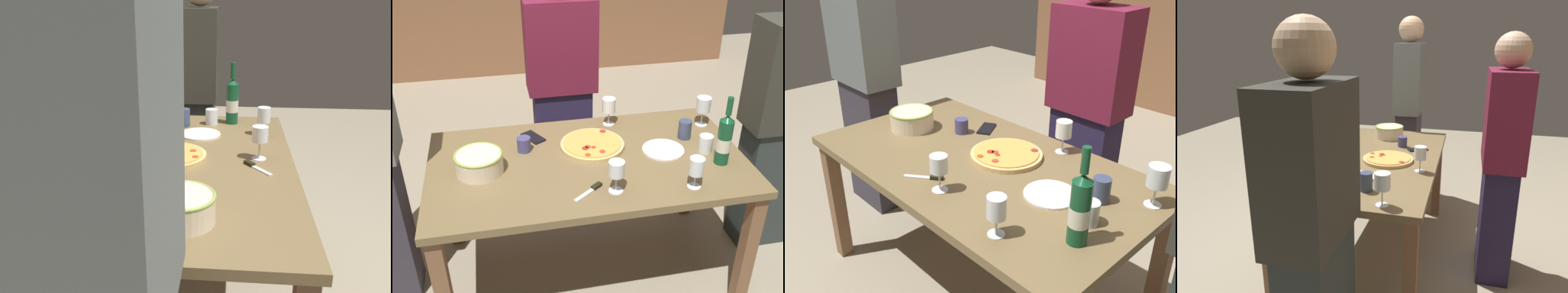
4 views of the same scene
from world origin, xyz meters
TOP-DOWN VIEW (x-y plane):
  - ground_plane at (0.00, 0.00)m, footprint 8.00×8.00m
  - dining_table at (0.00, 0.00)m, footprint 1.60×0.90m
  - pizza at (0.05, 0.12)m, footprint 0.34×0.34m
  - serving_bowl at (-0.54, -0.00)m, footprint 0.23×0.23m
  - wine_bottle at (0.65, -0.16)m, footprint 0.07×0.07m
  - wine_glass_near_pizza at (0.44, -0.33)m, footprint 0.07×0.07m
  - wine_glass_by_bottle at (0.72, 0.24)m, footprint 0.08×0.08m
  - wine_glass_far_left at (0.20, 0.36)m, footprint 0.08×0.08m
  - wine_glass_far_right at (0.07, -0.29)m, footprint 0.07×0.07m
  - cup_amber at (0.62, -0.04)m, footprint 0.07×0.07m
  - cup_ceramic at (0.56, 0.12)m, footprint 0.07×0.07m
  - cup_spare at (-0.31, 0.15)m, footprint 0.07×0.07m
  - side_plate at (0.40, 0.01)m, footprint 0.22×0.22m
  - cell_phone at (-0.25, 0.28)m, footprint 0.13×0.16m
  - pizza_knife at (-0.04, -0.27)m, footprint 0.15×0.12m
  - person_host at (-1.13, 0.07)m, footprint 0.45×0.24m
  - person_guest_right at (-0.00, 0.85)m, footprint 0.44×0.24m

SIDE VIEW (x-z plane):
  - ground_plane at x=0.00m, z-range 0.00..0.00m
  - dining_table at x=0.00m, z-range 0.28..1.03m
  - side_plate at x=0.40m, z-range 0.75..0.76m
  - cell_phone at x=-0.25m, z-range 0.75..0.76m
  - pizza_knife at x=-0.04m, z-range 0.75..0.76m
  - pizza at x=0.05m, z-range 0.75..0.78m
  - cup_spare at x=-0.31m, z-range 0.75..0.83m
  - person_guest_right at x=0.00m, z-range 0.00..1.59m
  - cup_amber at x=0.62m, z-range 0.75..0.84m
  - cup_ceramic at x=0.56m, z-range 0.75..0.85m
  - serving_bowl at x=-0.54m, z-range 0.75..0.86m
  - wine_glass_near_pizza at x=0.44m, z-range 0.78..0.93m
  - wine_glass_far_left at x=0.20m, z-range 0.78..0.94m
  - wine_glass_far_right at x=0.07m, z-range 0.78..0.94m
  - wine_glass_by_bottle at x=0.72m, z-range 0.79..0.96m
  - wine_bottle at x=0.65m, z-range 0.71..1.06m
  - person_host at x=-1.13m, z-range 0.01..1.76m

